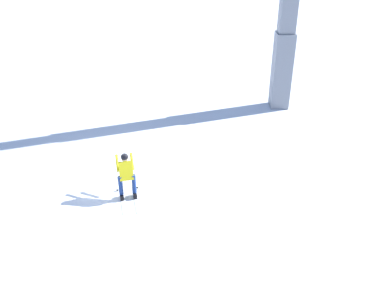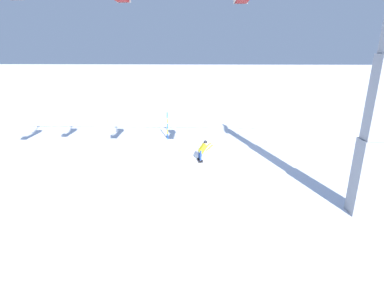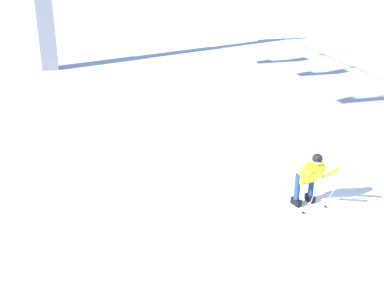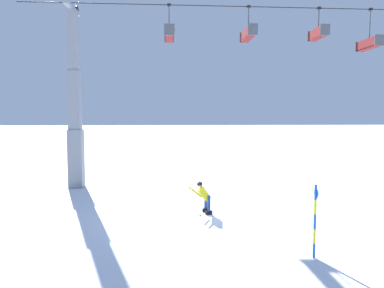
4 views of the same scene
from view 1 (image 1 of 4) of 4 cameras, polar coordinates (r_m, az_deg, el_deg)
The scene contains 3 objects.
ground_plane at distance 14.64m, azimuth -10.19°, elevation -4.52°, with size 260.00×260.00×0.00m, color white.
skier_carving_main at distance 13.35m, azimuth -8.81°, elevation -3.88°, with size 1.79×0.95×1.55m.
lift_tower_near at distance 18.69m, azimuth 12.81°, elevation 17.46°, with size 0.80×2.69×10.67m.
Camera 1 is at (11.97, 2.55, 8.03)m, focal length 39.83 mm.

